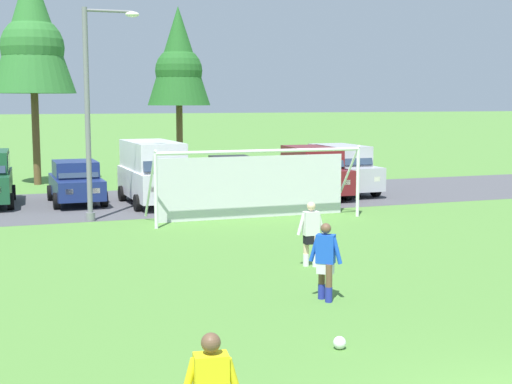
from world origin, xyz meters
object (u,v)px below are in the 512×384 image
(soccer_goal, at_px, (254,182))
(parked_car_slot_center_left, at_px, (153,171))
(parked_car_slot_center, at_px, (233,176))
(player_defender_far, at_px, (311,234))
(parked_car_slot_left, at_px, (76,182))
(soccer_ball, at_px, (340,343))
(player_striker_near, at_px, (325,262))
(parked_car_slot_center_right, at_px, (313,171))
(street_lamp, at_px, (93,112))
(parked_car_slot_right, at_px, (341,169))

(soccer_goal, height_order, parked_car_slot_center_left, soccer_goal)
(parked_car_slot_center, bearing_deg, player_defender_far, -99.34)
(player_defender_far, height_order, parked_car_slot_left, parked_car_slot_left)
(soccer_ball, relative_size, parked_car_slot_center_left, 0.05)
(player_striker_near, height_order, parked_car_slot_center_left, parked_car_slot_center_left)
(parked_car_slot_left, height_order, parked_car_slot_center_right, parked_car_slot_center_right)
(player_striker_near, bearing_deg, parked_car_slot_left, 101.94)
(player_striker_near, bearing_deg, player_defender_far, 71.74)
(soccer_ball, distance_m, player_defender_far, 6.13)
(parked_car_slot_left, relative_size, street_lamp, 0.58)
(parked_car_slot_center_left, bearing_deg, soccer_goal, -60.51)
(parked_car_slot_center_left, relative_size, street_lamp, 0.67)
(street_lamp, bearing_deg, parked_car_slot_center_right, 18.17)
(soccer_ball, height_order, parked_car_slot_center, parked_car_slot_center)
(parked_car_slot_center_left, xyz_separation_m, parked_car_slot_right, (8.58, 0.57, -0.23))
(soccer_goal, relative_size, parked_car_slot_right, 1.61)
(player_defender_far, distance_m, parked_car_slot_center, 13.57)
(parked_car_slot_center, xyz_separation_m, parked_car_slot_center_right, (3.18, -1.39, 0.24))
(soccer_ball, relative_size, soccer_goal, 0.03)
(parked_car_slot_center_left, distance_m, street_lamp, 4.87)
(parked_car_slot_center_left, height_order, parked_car_slot_center_right, parked_car_slot_center_left)
(soccer_ball, height_order, soccer_goal, soccer_goal)
(player_striker_near, xyz_separation_m, player_defender_far, (0.98, 2.96, 0.00))
(parked_car_slot_center, relative_size, street_lamp, 0.60)
(player_defender_far, xyz_separation_m, street_lamp, (-4.23, 8.85, 2.94))
(parked_car_slot_center_right, bearing_deg, parked_car_slot_right, 21.77)
(player_defender_far, relative_size, parked_car_slot_left, 0.39)
(soccer_goal, height_order, parked_car_slot_left, soccer_goal)
(player_defender_far, relative_size, parked_car_slot_center_right, 0.35)
(parked_car_slot_left, xyz_separation_m, street_lamp, (0.20, -4.53, 2.88))
(parked_car_slot_center_left, height_order, parked_car_slot_center, parked_car_slot_center_left)
(parked_car_slot_left, height_order, parked_car_slot_right, parked_car_slot_right)
(player_defender_far, distance_m, parked_car_slot_center_left, 12.21)
(street_lamp, bearing_deg, soccer_ball, -81.32)
(player_striker_near, relative_size, player_defender_far, 1.00)
(player_defender_far, xyz_separation_m, parked_car_slot_center, (2.20, 13.39, 0.05))
(parked_car_slot_center, relative_size, parked_car_slot_right, 0.93)
(parked_car_slot_right, bearing_deg, parked_car_slot_center, 171.51)
(parked_car_slot_center, bearing_deg, soccer_goal, -100.46)
(player_striker_near, height_order, parked_car_slot_center_right, parked_car_slot_center_right)
(player_striker_near, distance_m, parked_car_slot_left, 16.70)
(parked_car_slot_center_left, bearing_deg, parked_car_slot_left, 156.27)
(soccer_goal, relative_size, parked_car_slot_center_left, 1.53)
(parked_car_slot_center_right, relative_size, parked_car_slot_right, 1.01)
(soccer_ball, height_order, parked_car_slot_center_right, parked_car_slot_center_right)
(parked_car_slot_center, distance_m, parked_car_slot_center_right, 3.47)
(parked_car_slot_center_right, bearing_deg, player_striker_near, -113.01)
(soccer_goal, distance_m, player_striker_near, 10.61)
(player_striker_near, bearing_deg, soccer_goal, 78.69)
(player_striker_near, bearing_deg, parked_car_slot_center_left, 92.13)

